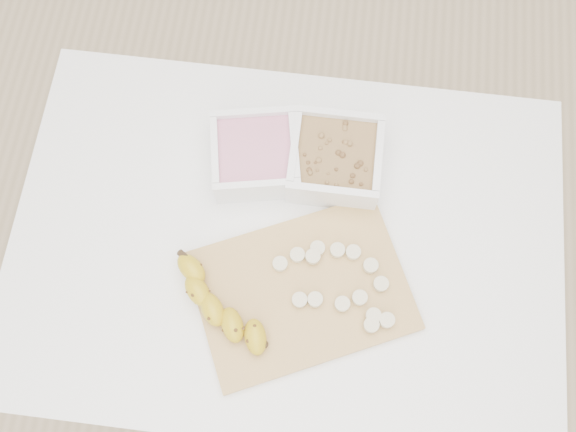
# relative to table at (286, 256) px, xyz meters

# --- Properties ---
(ground) EXTENTS (3.50, 3.50, 0.00)m
(ground) POSITION_rel_table_xyz_m (0.00, 0.00, -0.65)
(ground) COLOR #C6AD89
(ground) RESTS_ON ground
(table) EXTENTS (1.00, 0.70, 0.75)m
(table) POSITION_rel_table_xyz_m (0.00, 0.00, 0.00)
(table) COLOR white
(table) RESTS_ON ground
(bowl_yogurt) EXTENTS (0.18, 0.18, 0.07)m
(bowl_yogurt) POSITION_rel_table_xyz_m (-0.07, 0.15, 0.13)
(bowl_yogurt) COLOR white
(bowl_yogurt) RESTS_ON table
(bowl_granola) EXTENTS (0.16, 0.16, 0.08)m
(bowl_granola) POSITION_rel_table_xyz_m (0.07, 0.16, 0.14)
(bowl_granola) COLOR white
(bowl_granola) RESTS_ON table
(cutting_board) EXTENTS (0.44, 0.39, 0.01)m
(cutting_board) POSITION_rel_table_xyz_m (0.04, -0.09, 0.10)
(cutting_board) COLOR tan
(cutting_board) RESTS_ON table
(banana) EXTENTS (0.18, 0.20, 0.04)m
(banana) POSITION_rel_table_xyz_m (-0.09, -0.14, 0.13)
(banana) COLOR gold
(banana) RESTS_ON cutting_board
(banana_slices) EXTENTS (0.22, 0.15, 0.02)m
(banana_slices) POSITION_rel_table_xyz_m (0.10, -0.07, 0.12)
(banana_slices) COLOR beige
(banana_slices) RESTS_ON cutting_board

